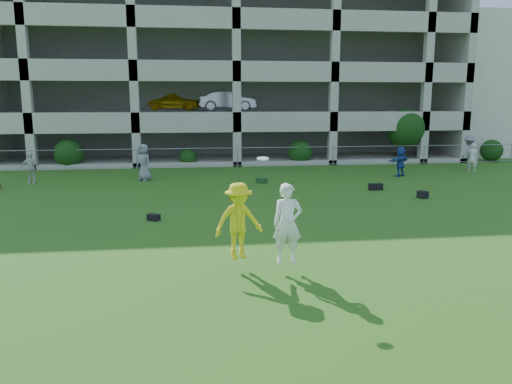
{
  "coord_description": "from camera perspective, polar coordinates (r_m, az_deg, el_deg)",
  "views": [
    {
      "loc": [
        -2.75,
        -11.14,
        4.06
      ],
      "look_at": [
        -0.92,
        3.0,
        1.4
      ],
      "focal_mm": 35.0,
      "sensor_mm": 36.0,
      "label": 1
    }
  ],
  "objects": [
    {
      "name": "crate_d",
      "position": [
        21.88,
        18.51,
        -0.29
      ],
      "size": [
        0.46,
        0.46,
        0.3
      ],
      "primitive_type": "cube",
      "rotation": [
        0.0,
        0.0,
        0.43
      ],
      "color": "black",
      "rests_on": "ground"
    },
    {
      "name": "parking_garage",
      "position": [
        38.99,
        -3.41,
        13.41
      ],
      "size": [
        30.0,
        14.0,
        12.0
      ],
      "color": "#9E998C",
      "rests_on": "ground"
    },
    {
      "name": "bystander_f",
      "position": [
        31.99,
        23.13,
        4.19
      ],
      "size": [
        1.46,
        1.31,
        1.96
      ],
      "primitive_type": "imported",
      "rotation": [
        0.0,
        0.0,
        3.72
      ],
      "color": "slate",
      "rests_on": "ground"
    },
    {
      "name": "bystander_d",
      "position": [
        27.67,
        16.16,
        3.36
      ],
      "size": [
        1.52,
        1.12,
        1.59
      ],
      "primitive_type": "imported",
      "rotation": [
        0.0,
        0.0,
        3.64
      ],
      "color": "#204394",
      "rests_on": "ground"
    },
    {
      "name": "frisbee_contest",
      "position": [
        11.8,
        -0.43,
        -3.4
      ],
      "size": [
        2.13,
        1.06,
        2.51
      ],
      "color": "yellow",
      "rests_on": "ground"
    },
    {
      "name": "bag_black_b",
      "position": [
        17.3,
        -11.62,
        -2.85
      ],
      "size": [
        0.47,
        0.43,
        0.22
      ],
      "primitive_type": "cube",
      "rotation": [
        0.0,
        0.0,
        -0.59
      ],
      "color": "black",
      "rests_on": "ground"
    },
    {
      "name": "fence",
      "position": [
        30.46,
        -2.14,
        4.05
      ],
      "size": [
        36.06,
        0.06,
        1.2
      ],
      "color": "gray",
      "rests_on": "ground"
    },
    {
      "name": "shrub_row",
      "position": [
        31.81,
        6.04,
        5.9
      ],
      "size": [
        34.38,
        2.52,
        3.5
      ],
      "color": "#163D11",
      "rests_on": "ground"
    },
    {
      "name": "bag_black_e",
      "position": [
        23.26,
        13.52,
        0.59
      ],
      "size": [
        0.64,
        0.4,
        0.3
      ],
      "primitive_type": "cube",
      "rotation": [
        0.0,
        0.0,
        0.17
      ],
      "color": "black",
      "rests_on": "ground"
    },
    {
      "name": "bystander_b",
      "position": [
        26.66,
        -24.37,
        2.52
      ],
      "size": [
        0.9,
        0.38,
        1.53
      ],
      "primitive_type": "imported",
      "rotation": [
        0.0,
        0.0,
        0.01
      ],
      "color": "silver",
      "rests_on": "ground"
    },
    {
      "name": "bystander_c",
      "position": [
        25.85,
        -12.7,
        3.34
      ],
      "size": [
        1.06,
        1.05,
        1.85
      ],
      "primitive_type": "imported",
      "rotation": [
        0.0,
        0.0,
        -0.75
      ],
      "color": "gray",
      "rests_on": "ground"
    },
    {
      "name": "ground",
      "position": [
        12.17,
        6.2,
        -8.98
      ],
      "size": [
        100.0,
        100.0,
        0.0
      ],
      "primitive_type": "plane",
      "color": "#235114",
      "rests_on": "ground"
    },
    {
      "name": "bag_green_g",
      "position": [
        24.49,
        0.64,
        1.31
      ],
      "size": [
        0.58,
        0.54,
        0.25
      ],
      "primitive_type": "cube",
      "rotation": [
        0.0,
        0.0,
        -0.66
      ],
      "color": "#153A1D",
      "rests_on": "ground"
    },
    {
      "name": "bystander_e",
      "position": [
        30.64,
        23.52,
        3.62
      ],
      "size": [
        0.71,
        0.69,
        1.65
      ],
      "primitive_type": "imported",
      "rotation": [
        0.0,
        0.0,
        2.42
      ],
      "color": "silver",
      "rests_on": "ground"
    },
    {
      "name": "stucco_building",
      "position": [
        46.86,
        26.46,
        10.62
      ],
      "size": [
        16.0,
        14.0,
        10.0
      ],
      "primitive_type": "cube",
      "color": "beige",
      "rests_on": "ground"
    }
  ]
}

